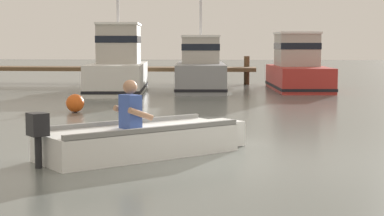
# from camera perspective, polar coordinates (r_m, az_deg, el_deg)

# --- Properties ---
(ground_plane) EXTENTS (120.00, 120.00, 0.00)m
(ground_plane) POSITION_cam_1_polar(r_m,az_deg,el_deg) (9.66, 2.63, -4.50)
(ground_plane) COLOR slate
(wooden_dock) EXTENTS (13.40, 1.64, 1.35)m
(wooden_dock) POSITION_cam_1_polar(r_m,az_deg,el_deg) (27.15, -8.46, 3.55)
(wooden_dock) COLOR brown
(wooden_dock) RESTS_ON ground
(rowboat_with_person) EXTENTS (3.15, 2.96, 1.19)m
(rowboat_with_person) POSITION_cam_1_polar(r_m,az_deg,el_deg) (9.82, -4.50, -2.86)
(rowboat_with_person) COLOR white
(rowboat_with_person) RESTS_ON ground
(moored_boat_white) EXTENTS (2.50, 5.53, 3.65)m
(moored_boat_white) POSITION_cam_1_polar(r_m,az_deg,el_deg) (22.86, -6.69, 3.76)
(moored_boat_white) COLOR white
(moored_boat_white) RESTS_ON ground
(moored_boat_grey) EXTENTS (2.22, 5.25, 4.12)m
(moored_boat_grey) POSITION_cam_1_polar(r_m,az_deg,el_deg) (23.47, 0.79, 3.51)
(moored_boat_grey) COLOR gray
(moored_boat_grey) RESTS_ON ground
(moored_boat_red) EXTENTS (2.37, 5.07, 2.19)m
(moored_boat_red) POSITION_cam_1_polar(r_m,az_deg,el_deg) (24.19, 9.57, 3.56)
(moored_boat_red) COLOR #B72D28
(moored_boat_red) RESTS_ON ground
(mooring_buoy) EXTENTS (0.46, 0.46, 0.46)m
(mooring_buoy) POSITION_cam_1_polar(r_m,az_deg,el_deg) (16.26, -10.58, 0.44)
(mooring_buoy) COLOR #E55919
(mooring_buoy) RESTS_ON ground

